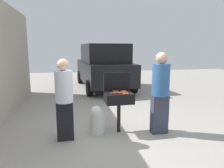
{
  "coord_description": "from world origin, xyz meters",
  "views": [
    {
      "loc": [
        -0.93,
        -4.0,
        1.85
      ],
      "look_at": [
        0.04,
        0.72,
        1.0
      ],
      "focal_mm": 32.82,
      "sensor_mm": 36.0,
      "label": 1
    }
  ],
  "objects_px": {
    "hot_dog_3": "(115,91)",
    "hot_dog_7": "(122,93)",
    "hot_dog_4": "(123,91)",
    "person_left": "(64,97)",
    "hot_dog_1": "(126,93)",
    "propane_tank": "(97,119)",
    "parked_minivan": "(103,66)",
    "person_right": "(160,90)",
    "hot_dog_2": "(117,93)",
    "hot_dog_6": "(125,92)",
    "hot_dog_0": "(113,93)",
    "hot_dog_5": "(126,94)",
    "bbq_grill": "(119,99)"
  },
  "relations": [
    {
      "from": "person_left",
      "to": "hot_dog_2",
      "type": "bearing_deg",
      "value": 3.97
    },
    {
      "from": "hot_dog_2",
      "to": "hot_dog_3",
      "type": "distance_m",
      "value": 0.14
    },
    {
      "from": "bbq_grill",
      "to": "propane_tank",
      "type": "height_order",
      "value": "bbq_grill"
    },
    {
      "from": "hot_dog_1",
      "to": "propane_tank",
      "type": "xyz_separation_m",
      "value": [
        -0.6,
        0.15,
        -0.58
      ]
    },
    {
      "from": "hot_dog_1",
      "to": "hot_dog_7",
      "type": "relative_size",
      "value": 1.0
    },
    {
      "from": "hot_dog_0",
      "to": "propane_tank",
      "type": "bearing_deg",
      "value": 168.03
    },
    {
      "from": "hot_dog_3",
      "to": "hot_dog_4",
      "type": "relative_size",
      "value": 1.0
    },
    {
      "from": "hot_dog_3",
      "to": "hot_dog_6",
      "type": "xyz_separation_m",
      "value": [
        0.18,
        -0.14,
        0.0
      ]
    },
    {
      "from": "hot_dog_2",
      "to": "person_right",
      "type": "relative_size",
      "value": 0.07
    },
    {
      "from": "hot_dog_2",
      "to": "hot_dog_5",
      "type": "height_order",
      "value": "same"
    },
    {
      "from": "hot_dog_0",
      "to": "hot_dog_7",
      "type": "height_order",
      "value": "same"
    },
    {
      "from": "hot_dog_0",
      "to": "hot_dog_2",
      "type": "distance_m",
      "value": 0.1
    },
    {
      "from": "bbq_grill",
      "to": "hot_dog_6",
      "type": "xyz_separation_m",
      "value": [
        0.13,
        -0.01,
        0.15
      ]
    },
    {
      "from": "hot_dog_5",
      "to": "hot_dog_6",
      "type": "distance_m",
      "value": 0.16
    },
    {
      "from": "hot_dog_5",
      "to": "hot_dog_6",
      "type": "xyz_separation_m",
      "value": [
        0.02,
        0.15,
        0.0
      ]
    },
    {
      "from": "hot_dog_3",
      "to": "propane_tank",
      "type": "xyz_separation_m",
      "value": [
        -0.43,
        -0.11,
        -0.58
      ]
    },
    {
      "from": "parked_minivan",
      "to": "hot_dog_1",
      "type": "bearing_deg",
      "value": 81.9
    },
    {
      "from": "bbq_grill",
      "to": "hot_dog_1",
      "type": "xyz_separation_m",
      "value": [
        0.12,
        -0.12,
        0.15
      ]
    },
    {
      "from": "bbq_grill",
      "to": "hot_dog_7",
      "type": "xyz_separation_m",
      "value": [
        0.05,
        -0.05,
        0.15
      ]
    },
    {
      "from": "hot_dog_5",
      "to": "person_left",
      "type": "height_order",
      "value": "person_left"
    },
    {
      "from": "propane_tank",
      "to": "hot_dog_3",
      "type": "bearing_deg",
      "value": 13.65
    },
    {
      "from": "hot_dog_6",
      "to": "person_right",
      "type": "bearing_deg",
      "value": -17.0
    },
    {
      "from": "bbq_grill",
      "to": "hot_dog_5",
      "type": "relative_size",
      "value": 6.83
    },
    {
      "from": "hot_dog_7",
      "to": "hot_dog_4",
      "type": "bearing_deg",
      "value": 65.12
    },
    {
      "from": "hot_dog_1",
      "to": "hot_dog_5",
      "type": "distance_m",
      "value": 0.04
    },
    {
      "from": "hot_dog_1",
      "to": "hot_dog_7",
      "type": "height_order",
      "value": "same"
    },
    {
      "from": "bbq_grill",
      "to": "hot_dog_6",
      "type": "height_order",
      "value": "hot_dog_6"
    },
    {
      "from": "bbq_grill",
      "to": "person_right",
      "type": "bearing_deg",
      "value": -15.2
    },
    {
      "from": "propane_tank",
      "to": "person_right",
      "type": "height_order",
      "value": "person_right"
    },
    {
      "from": "hot_dog_4",
      "to": "person_left",
      "type": "relative_size",
      "value": 0.08
    },
    {
      "from": "bbq_grill",
      "to": "hot_dog_4",
      "type": "bearing_deg",
      "value": 40.05
    },
    {
      "from": "hot_dog_3",
      "to": "propane_tank",
      "type": "bearing_deg",
      "value": -166.35
    },
    {
      "from": "hot_dog_4",
      "to": "person_right",
      "type": "bearing_deg",
      "value": -24.7
    },
    {
      "from": "bbq_grill",
      "to": "hot_dog_0",
      "type": "xyz_separation_m",
      "value": [
        -0.14,
        -0.05,
        0.15
      ]
    },
    {
      "from": "hot_dog_0",
      "to": "hot_dog_7",
      "type": "distance_m",
      "value": 0.19
    },
    {
      "from": "hot_dog_3",
      "to": "hot_dog_7",
      "type": "height_order",
      "value": "same"
    },
    {
      "from": "hot_dog_0",
      "to": "hot_dog_1",
      "type": "bearing_deg",
      "value": -16.6
    },
    {
      "from": "hot_dog_0",
      "to": "hot_dog_5",
      "type": "height_order",
      "value": "same"
    },
    {
      "from": "person_left",
      "to": "hot_dog_1",
      "type": "bearing_deg",
      "value": -2.16
    },
    {
      "from": "hot_dog_2",
      "to": "hot_dog_5",
      "type": "distance_m",
      "value": 0.22
    },
    {
      "from": "hot_dog_3",
      "to": "hot_dog_5",
      "type": "height_order",
      "value": "same"
    },
    {
      "from": "bbq_grill",
      "to": "hot_dog_4",
      "type": "xyz_separation_m",
      "value": [
        0.12,
        0.1,
        0.15
      ]
    },
    {
      "from": "propane_tank",
      "to": "hot_dog_5",
      "type": "bearing_deg",
      "value": -18.01
    },
    {
      "from": "hot_dog_1",
      "to": "hot_dog_2",
      "type": "height_order",
      "value": "same"
    },
    {
      "from": "hot_dog_2",
      "to": "hot_dog_5",
      "type": "relative_size",
      "value": 1.0
    },
    {
      "from": "bbq_grill",
      "to": "hot_dog_6",
      "type": "relative_size",
      "value": 6.83
    },
    {
      "from": "propane_tank",
      "to": "person_left",
      "type": "height_order",
      "value": "person_left"
    },
    {
      "from": "hot_dog_0",
      "to": "propane_tank",
      "type": "relative_size",
      "value": 0.21
    },
    {
      "from": "hot_dog_3",
      "to": "hot_dog_5",
      "type": "distance_m",
      "value": 0.33
    },
    {
      "from": "hot_dog_4",
      "to": "parked_minivan",
      "type": "bearing_deg",
      "value": 85.83
    }
  ]
}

